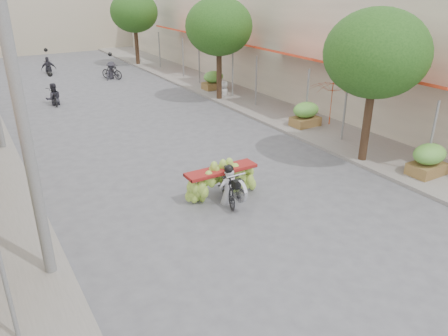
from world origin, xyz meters
TOP-DOWN VIEW (x-y plane):
  - ground at (0.00, 0.00)m, footprint 120.00×120.00m
  - sidewalk_right at (7.00, 15.00)m, footprint 4.00×60.00m
  - shophouse_row_right at (11.99, 14.00)m, footprint 9.77×40.00m
  - far_building at (0.00, 38.00)m, footprint 20.00×6.00m
  - utility_pole_near at (-5.40, 3.00)m, footprint 0.60×0.24m
  - street_tree_near at (5.40, 4.00)m, footprint 3.40×3.40m
  - street_tree_mid at (5.40, 14.00)m, footprint 3.40×3.40m
  - street_tree_far at (5.40, 26.00)m, footprint 3.40×3.40m
  - produce_crate_near at (6.20, 2.00)m, footprint 1.20×0.88m
  - produce_crate_mid at (6.20, 8.00)m, footprint 1.20×0.88m
  - produce_crate_far at (6.20, 16.00)m, footprint 1.20×0.88m
  - banana_motorbike at (-0.27, 4.05)m, footprint 2.20×1.90m
  - market_umbrella at (5.82, 6.14)m, footprint 2.10×2.10m
  - pedestrian at (6.00, 14.49)m, footprint 0.85×0.64m
  - bg_motorbike_a at (-2.35, 17.65)m, footprint 0.80×1.47m
  - bg_motorbike_b at (2.20, 22.24)m, footprint 1.27×1.61m
  - bg_motorbike_c at (-0.95, 26.27)m, footprint 1.05×1.47m

SIDE VIEW (x-z plane):
  - ground at x=0.00m, z-range 0.00..0.00m
  - sidewalk_right at x=7.00m, z-range 0.00..0.12m
  - banana_motorbike at x=-0.27m, z-range -0.32..1.68m
  - produce_crate_near at x=6.20m, z-range 0.13..1.29m
  - produce_crate_mid at x=6.20m, z-range 0.13..1.29m
  - produce_crate_far at x=6.20m, z-range 0.13..1.29m
  - bg_motorbike_a at x=-2.35m, z-range -0.20..1.75m
  - bg_motorbike_c at x=-0.95m, z-range -0.13..1.82m
  - bg_motorbike_b at x=2.20m, z-range -0.12..1.83m
  - pedestrian at x=6.00m, z-range 0.12..1.67m
  - market_umbrella at x=5.82m, z-range 1.60..3.32m
  - shophouse_row_right at x=11.99m, z-range 0.00..6.00m
  - far_building at x=0.00m, z-range 0.00..7.00m
  - street_tree_near at x=5.40m, z-range 1.16..6.41m
  - street_tree_mid at x=5.40m, z-range 1.16..6.41m
  - street_tree_far at x=5.40m, z-range 1.16..6.41m
  - utility_pole_near at x=-5.40m, z-range 0.03..8.03m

